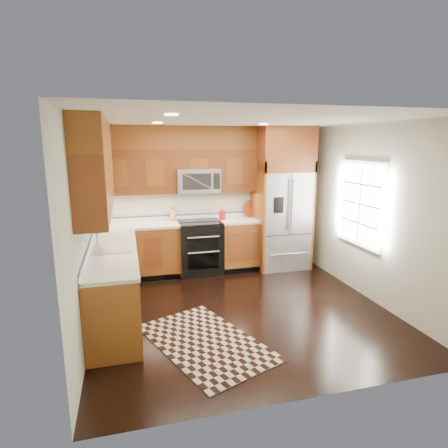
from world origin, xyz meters
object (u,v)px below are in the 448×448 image
object	(u,v)px
refrigerator	(282,199)
knife_block	(173,215)
utensil_crock	(222,213)
range	(200,247)
rug	(205,342)

from	to	relation	value
refrigerator	knife_block	world-z (taller)	refrigerator
knife_block	utensil_crock	size ratio (longest dim) A/B	0.72
range	refrigerator	size ratio (longest dim) A/B	0.36
range	knife_block	size ratio (longest dim) A/B	3.80
range	rug	xyz separation A→B (m)	(-0.42, -2.45, -0.46)
refrigerator	utensil_crock	xyz separation A→B (m)	(-1.11, 0.12, -0.24)
knife_block	utensil_crock	bearing A→B (deg)	-10.12
knife_block	utensil_crock	xyz separation A→B (m)	(0.88, -0.16, 0.02)
refrigerator	utensil_crock	world-z (taller)	refrigerator
utensil_crock	rug	bearing A→B (deg)	-108.83
range	utensil_crock	world-z (taller)	utensil_crock
range	knife_block	distance (m)	0.76
refrigerator	knife_block	distance (m)	2.03
rug	utensil_crock	bearing A→B (deg)	49.72
refrigerator	knife_block	bearing A→B (deg)	172.03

